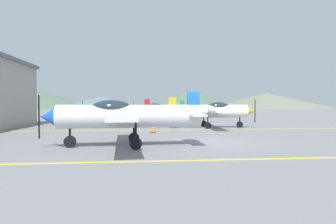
% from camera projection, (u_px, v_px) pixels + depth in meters
% --- Properties ---
extents(ground_plane, '(400.00, 400.00, 0.00)m').
position_uv_depth(ground_plane, '(203.00, 142.00, 14.66)').
color(ground_plane, slate).
extents(apron_line_near, '(80.00, 0.16, 0.01)m').
position_uv_depth(apron_line_near, '(233.00, 160.00, 10.04)').
color(apron_line_near, yellow).
rests_on(apron_line_near, ground_plane).
extents(apron_line_far, '(80.00, 0.16, 0.01)m').
position_uv_depth(apron_line_far, '(181.00, 130.00, 22.10)').
color(apron_line_far, yellow).
rests_on(apron_line_far, ground_plane).
extents(airplane_near, '(7.34, 8.45, 2.53)m').
position_uv_depth(airplane_near, '(124.00, 115.00, 13.20)').
color(airplane_near, silver).
rests_on(airplane_near, ground_plane).
extents(airplane_mid, '(7.35, 8.46, 2.53)m').
position_uv_depth(airplane_mid, '(211.00, 111.00, 24.10)').
color(airplane_mid, white).
rests_on(airplane_mid, ground_plane).
extents(airplane_far, '(7.33, 8.44, 2.53)m').
position_uv_depth(airplane_far, '(117.00, 109.00, 31.56)').
color(airplane_far, '#33478C').
rests_on(airplane_far, ground_plane).
extents(airplane_back, '(7.40, 8.47, 2.53)m').
position_uv_depth(airplane_back, '(159.00, 108.00, 41.38)').
color(airplane_back, '#33478C').
rests_on(airplane_back, ground_plane).
extents(car_sedan, '(4.60, 3.82, 1.62)m').
position_uv_depth(car_sedan, '(208.00, 111.00, 49.44)').
color(car_sedan, black).
rests_on(car_sedan, ground_plane).
extents(traffic_cone_side, '(0.36, 0.36, 0.59)m').
position_uv_depth(traffic_cone_side, '(153.00, 128.00, 19.96)').
color(traffic_cone_side, black).
rests_on(traffic_cone_side, ground_plane).
extents(hill_left, '(82.20, 82.20, 11.15)m').
position_uv_depth(hill_left, '(30.00, 98.00, 164.82)').
color(hill_left, '#4C6651').
rests_on(hill_left, ground_plane).
extents(hill_centerleft, '(55.13, 55.13, 6.79)m').
position_uv_depth(hill_centerleft, '(101.00, 102.00, 167.37)').
color(hill_centerleft, slate).
rests_on(hill_centerleft, ground_plane).
extents(hill_centerright, '(61.28, 61.28, 10.73)m').
position_uv_depth(hill_centerright, '(191.00, 99.00, 168.41)').
color(hill_centerright, '#4C6651').
rests_on(hill_centerright, ground_plane).
extents(hill_right, '(69.75, 69.75, 8.39)m').
position_uv_depth(hill_right, '(267.00, 101.00, 160.44)').
color(hill_right, slate).
rests_on(hill_right, ground_plane).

